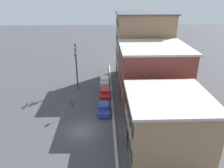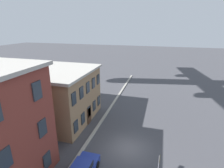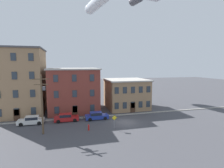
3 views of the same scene
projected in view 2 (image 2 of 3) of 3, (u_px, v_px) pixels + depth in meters
ground_plane at (128, 148)px, 18.58m from camera, size 200.00×200.00×0.00m
kerb_strip at (89, 140)px, 19.73m from camera, size 56.00×0.36×0.16m
apartment_far at (57, 95)px, 23.48m from camera, size 9.74×9.53×7.00m
caution_sign at (159, 163)px, 14.38m from camera, size 0.89×0.08×2.47m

